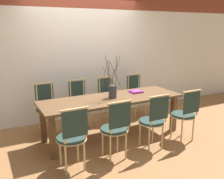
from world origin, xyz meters
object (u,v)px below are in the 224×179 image
chair_near_center (153,119)px  vase_centerpiece (113,91)px  book_stack (136,92)px  chair_far_center (108,97)px  dining_table (112,103)px

chair_near_center → vase_centerpiece: 0.88m
chair_near_center → book_stack: size_ratio=3.67×
chair_near_center → chair_far_center: size_ratio=1.00×
chair_near_center → chair_far_center: same height
chair_near_center → vase_centerpiece: vase_centerpiece is taller
chair_near_center → dining_table: bearing=115.3°
dining_table → book_stack: size_ratio=9.99×
vase_centerpiece → dining_table: bearing=160.3°
chair_far_center → vase_centerpiece: bearing=68.8°
dining_table → chair_far_center: (0.30, 0.74, -0.12)m
dining_table → chair_far_center: 0.81m
vase_centerpiece → book_stack: bearing=12.2°
chair_near_center → vase_centerpiece: size_ratio=1.23×
chair_far_center → book_stack: bearing=114.1°
dining_table → chair_far_center: bearing=68.0°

